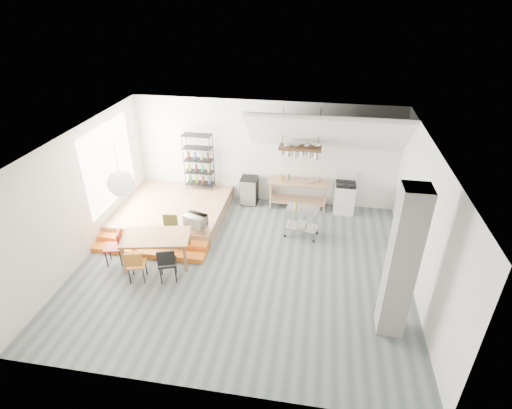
% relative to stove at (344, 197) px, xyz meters
% --- Properties ---
extents(floor, '(8.00, 8.00, 0.00)m').
position_rel_stove_xyz_m(floor, '(-2.50, -3.16, -0.48)').
color(floor, '#4E585A').
rests_on(floor, ground).
extents(wall_back, '(8.00, 0.04, 3.20)m').
position_rel_stove_xyz_m(wall_back, '(-2.50, 0.34, 1.12)').
color(wall_back, silver).
rests_on(wall_back, ground).
extents(wall_left, '(0.04, 7.00, 3.20)m').
position_rel_stove_xyz_m(wall_left, '(-6.50, -3.16, 1.12)').
color(wall_left, silver).
rests_on(wall_left, ground).
extents(wall_right, '(0.04, 7.00, 3.20)m').
position_rel_stove_xyz_m(wall_right, '(1.50, -3.16, 1.12)').
color(wall_right, silver).
rests_on(wall_right, ground).
extents(ceiling, '(8.00, 7.00, 0.02)m').
position_rel_stove_xyz_m(ceiling, '(-2.50, -3.16, 2.72)').
color(ceiling, white).
rests_on(ceiling, wall_back).
extents(slope_ceiling, '(4.40, 1.44, 1.32)m').
position_rel_stove_xyz_m(slope_ceiling, '(-0.70, -0.26, 2.07)').
color(slope_ceiling, white).
rests_on(slope_ceiling, wall_back).
extents(window_pane, '(0.02, 2.50, 2.20)m').
position_rel_stove_xyz_m(window_pane, '(-6.48, -1.66, 1.32)').
color(window_pane, white).
rests_on(window_pane, wall_left).
extents(platform, '(3.00, 3.00, 0.40)m').
position_rel_stove_xyz_m(platform, '(-5.00, -1.16, -0.28)').
color(platform, '#A27451').
rests_on(platform, ground).
extents(step_lower, '(3.00, 0.35, 0.13)m').
position_rel_stove_xyz_m(step_lower, '(-5.00, -3.11, -0.41)').
color(step_lower, orange).
rests_on(step_lower, ground).
extents(step_upper, '(3.00, 0.35, 0.27)m').
position_rel_stove_xyz_m(step_upper, '(-5.00, -2.76, -0.35)').
color(step_upper, orange).
rests_on(step_upper, ground).
extents(concrete_column, '(0.50, 0.50, 3.20)m').
position_rel_stove_xyz_m(concrete_column, '(0.80, -4.66, 1.12)').
color(concrete_column, gray).
rests_on(concrete_column, ground).
extents(kitchen_counter, '(1.80, 0.60, 0.91)m').
position_rel_stove_xyz_m(kitchen_counter, '(-1.40, -0.01, 0.15)').
color(kitchen_counter, '#A27451').
rests_on(kitchen_counter, ground).
extents(stove, '(0.60, 0.60, 1.18)m').
position_rel_stove_xyz_m(stove, '(0.00, 0.00, 0.00)').
color(stove, white).
rests_on(stove, ground).
extents(pot_rack, '(1.20, 0.50, 1.43)m').
position_rel_stove_xyz_m(pot_rack, '(-1.37, -0.23, 1.50)').
color(pot_rack, '#3F2B19').
rests_on(pot_rack, ceiling).
extents(wire_shelving, '(0.88, 0.38, 1.80)m').
position_rel_stove_xyz_m(wire_shelving, '(-4.50, 0.04, 0.85)').
color(wire_shelving, black).
rests_on(wire_shelving, platform).
extents(microwave_shelf, '(0.60, 0.40, 0.16)m').
position_rel_stove_xyz_m(microwave_shelf, '(-3.90, -2.41, 0.07)').
color(microwave_shelf, '#A27451').
rests_on(microwave_shelf, platform).
extents(paper_lantern, '(0.60, 0.60, 0.60)m').
position_rel_stove_xyz_m(paper_lantern, '(-5.19, -3.47, 1.72)').
color(paper_lantern, white).
rests_on(paper_lantern, ceiling).
extents(dining_table, '(1.77, 1.21, 0.77)m').
position_rel_stove_xyz_m(dining_table, '(-4.60, -3.36, 0.21)').
color(dining_table, olive).
rests_on(dining_table, ground).
extents(chair_mustard, '(0.48, 0.48, 0.87)m').
position_rel_stove_xyz_m(chair_mustard, '(-4.80, -4.14, 0.04)').
color(chair_mustard, '#C27421').
rests_on(chair_mustard, ground).
extents(chair_black, '(0.54, 0.54, 0.92)m').
position_rel_stove_xyz_m(chair_black, '(-4.10, -4.00, 0.07)').
color(chair_black, black).
rests_on(chair_black, ground).
extents(chair_olive, '(0.44, 0.44, 0.88)m').
position_rel_stove_xyz_m(chair_olive, '(-4.54, -2.60, 0.04)').
color(chair_olive, brown).
rests_on(chair_olive, ground).
extents(chair_red, '(0.52, 0.52, 0.92)m').
position_rel_stove_xyz_m(chair_red, '(-5.57, -3.55, 0.07)').
color(chair_red, maroon).
rests_on(chair_red, ground).
extents(rolling_cart, '(0.94, 0.62, 0.86)m').
position_rel_stove_xyz_m(rolling_cart, '(-1.17, -1.58, 0.08)').
color(rolling_cart, silver).
rests_on(rolling_cart, ground).
extents(mini_fridge, '(0.51, 0.51, 0.87)m').
position_rel_stove_xyz_m(mini_fridge, '(-2.92, 0.04, -0.05)').
color(mini_fridge, black).
rests_on(mini_fridge, ground).
extents(microwave, '(0.65, 0.54, 0.31)m').
position_rel_stove_xyz_m(microwave, '(-3.90, -2.41, 0.24)').
color(microwave, beige).
rests_on(microwave, microwave_shelf).
extents(bowl, '(0.27, 0.27, 0.05)m').
position_rel_stove_xyz_m(bowl, '(-1.06, -0.06, 0.45)').
color(bowl, silver).
rests_on(bowl, kitchen_counter).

